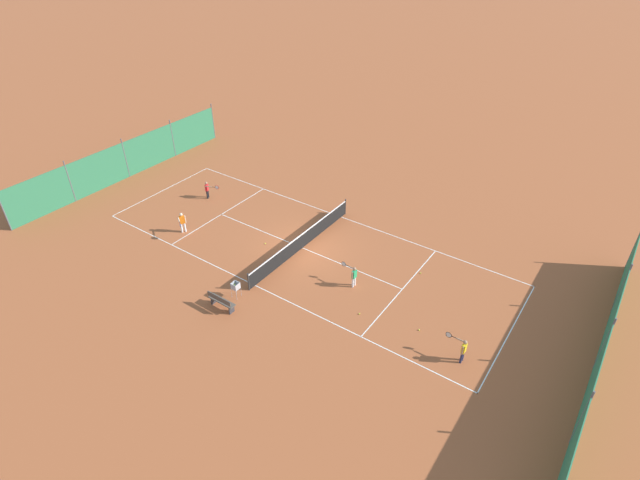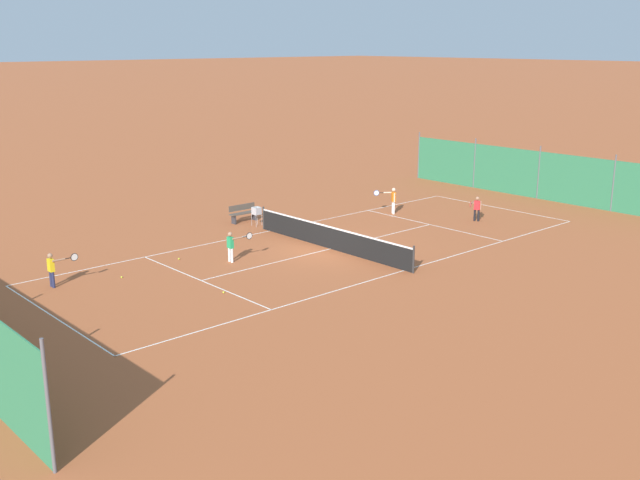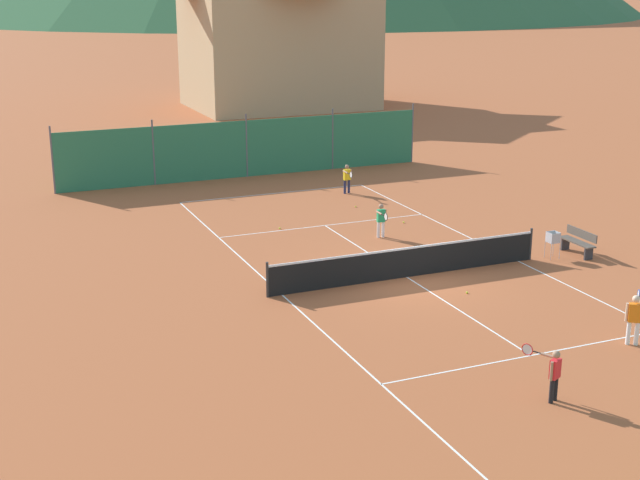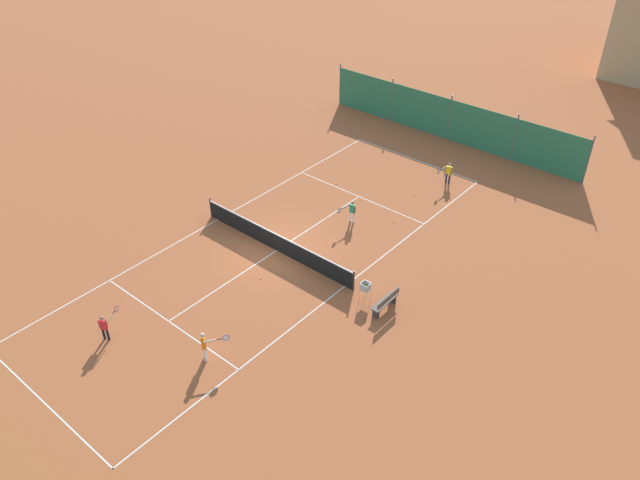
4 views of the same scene
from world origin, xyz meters
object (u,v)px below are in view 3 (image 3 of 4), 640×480
at_px(player_far_baseline, 553,371).
at_px(tennis_ball_mid_court, 356,207).
at_px(player_near_service, 347,177).
at_px(tennis_ball_near_corner, 404,222).
at_px(ball_hopper, 553,239).
at_px(player_near_baseline, 381,218).
at_px(tennis_ball_by_net_left, 280,228).
at_px(tennis_ball_by_net_right, 467,293).
at_px(courtside_bench, 578,241).
at_px(tennis_net, 407,262).
at_px(player_far_service, 634,315).
at_px(alpine_chalet, 278,22).

distance_m(player_far_baseline, tennis_ball_mid_court, 17.29).
relative_size(player_near_service, tennis_ball_near_corner, 18.83).
bearing_deg(ball_hopper, player_near_baseline, 133.30).
bearing_deg(tennis_ball_by_net_left, tennis_ball_by_net_right, -72.96).
bearing_deg(courtside_bench, player_near_baseline, 139.87).
bearing_deg(player_near_service, tennis_net, -105.00).
bearing_deg(tennis_ball_by_net_right, tennis_net, 114.79).
bearing_deg(courtside_bench, player_far_service, -118.33).
relative_size(player_near_service, tennis_ball_mid_court, 18.83).
bearing_deg(player_far_baseline, player_near_service, 78.53).
relative_size(tennis_ball_mid_court, courtside_bench, 0.04).
distance_m(player_near_service, player_far_baseline, 19.62).
xyz_separation_m(tennis_net, tennis_ball_mid_court, (2.20, 8.40, -0.47)).
distance_m(player_near_baseline, tennis_ball_mid_court, 4.40).
xyz_separation_m(tennis_net, courtside_bench, (6.34, -0.16, -0.05)).
bearing_deg(player_near_service, tennis_ball_near_corner, -89.96).
distance_m(tennis_ball_near_corner, alpine_chalet, 31.96).
relative_size(tennis_net, tennis_ball_by_net_right, 139.09).
bearing_deg(tennis_ball_near_corner, tennis_ball_by_net_left, 167.13).
xyz_separation_m(tennis_ball_by_net_right, tennis_ball_by_net_left, (-2.64, 8.60, 0.00)).
bearing_deg(tennis_ball_near_corner, player_near_service, 90.04).
bearing_deg(courtside_bench, tennis_ball_by_net_left, 139.97).
relative_size(tennis_ball_near_corner, tennis_ball_by_net_left, 1.00).
bearing_deg(player_near_baseline, tennis_ball_near_corner, 40.08).
xyz_separation_m(player_far_baseline, tennis_ball_near_corner, (3.91, 14.13, -0.67)).
bearing_deg(tennis_net, tennis_ball_by_net_right, -65.21).
relative_size(player_near_service, tennis_ball_by_net_left, 18.83).
height_order(tennis_net, player_far_service, player_far_service).
bearing_deg(courtside_bench, tennis_ball_by_net_right, -161.32).
distance_m(player_far_service, tennis_ball_by_net_right, 5.19).
xyz_separation_m(player_far_service, tennis_ball_by_net_right, (-1.85, 4.79, -0.73)).
relative_size(player_far_baseline, tennis_ball_by_net_right, 18.16).
xyz_separation_m(player_near_baseline, tennis_ball_by_net_left, (-2.92, 2.44, -0.68)).
bearing_deg(tennis_ball_near_corner, tennis_net, -117.22).
distance_m(player_far_baseline, tennis_ball_near_corner, 14.68).
xyz_separation_m(player_far_baseline, courtside_bench, (7.39, 8.41, -0.25)).
xyz_separation_m(tennis_ball_near_corner, ball_hopper, (2.43, -5.73, 0.62)).
distance_m(tennis_ball_near_corner, courtside_bench, 6.71).
xyz_separation_m(player_near_service, courtside_bench, (3.49, -10.82, -0.27)).
height_order(player_near_baseline, tennis_ball_mid_court, player_near_baseline).
relative_size(tennis_ball_mid_court, ball_hopper, 0.07).
bearing_deg(tennis_net, player_near_baseline, 73.87).
height_order(player_far_service, ball_hopper, player_far_service).
distance_m(ball_hopper, alpine_chalet, 37.08).
height_order(courtside_bench, alpine_chalet, alpine_chalet).
xyz_separation_m(player_far_service, tennis_ball_by_net_left, (-4.49, 13.40, -0.73)).
height_order(tennis_net, tennis_ball_near_corner, tennis_net).
bearing_deg(player_far_service, player_near_service, 89.72).
bearing_deg(player_far_baseline, ball_hopper, 52.97).
bearing_deg(tennis_net, player_near_service, 75.00).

